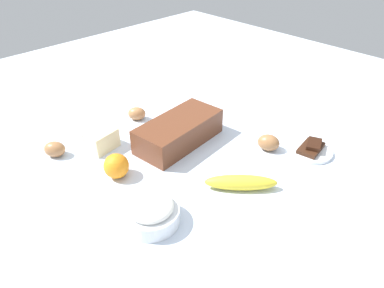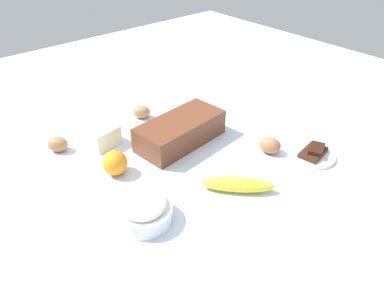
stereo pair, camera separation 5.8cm
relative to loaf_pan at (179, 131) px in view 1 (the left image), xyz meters
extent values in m
cube|color=silver|center=(-0.02, -0.08, -0.05)|extent=(2.40, 2.40, 0.02)
cube|color=brown|center=(0.00, 0.00, 0.00)|extent=(0.29, 0.16, 0.08)
cube|color=black|center=(0.00, 0.00, 0.00)|extent=(0.28, 0.14, 0.07)
cylinder|color=white|center=(-0.28, -0.20, -0.02)|extent=(0.13, 0.13, 0.04)
torus|color=white|center=(-0.28, -0.20, 0.00)|extent=(0.13, 0.13, 0.01)
ellipsoid|color=white|center=(-0.28, -0.20, 0.01)|extent=(0.11, 0.11, 0.04)
ellipsoid|color=yellow|center=(-0.04, -0.28, -0.02)|extent=(0.16, 0.17, 0.04)
sphere|color=orange|center=(-0.24, -0.01, -0.01)|extent=(0.07, 0.07, 0.07)
cube|color=#F4EDB2|center=(-0.19, 0.14, -0.01)|extent=(0.10, 0.08, 0.06)
ellipsoid|color=#AD7446|center=(0.00, 0.21, -0.02)|extent=(0.07, 0.07, 0.05)
ellipsoid|color=#9C693F|center=(0.16, -0.22, -0.02)|extent=(0.07, 0.08, 0.05)
ellipsoid|color=#A16C41|center=(-0.31, 0.20, -0.02)|extent=(0.08, 0.08, 0.05)
cylinder|color=white|center=(0.24, -0.32, -0.04)|extent=(0.13, 0.13, 0.01)
cube|color=#381E11|center=(0.24, -0.32, -0.03)|extent=(0.10, 0.07, 0.01)
cube|color=black|center=(0.25, -0.32, -0.01)|extent=(0.07, 0.06, 0.01)
camera|label=1|loc=(-0.65, -0.72, 0.60)|focal=34.60mm
camera|label=2|loc=(-0.61, -0.76, 0.60)|focal=34.60mm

